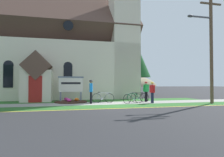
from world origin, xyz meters
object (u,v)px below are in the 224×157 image
object	(u,v)px
cyclist_in_yellow_jersey	(152,91)
roadside_conifer	(135,59)
bicycle_white	(103,98)
bicycle_blue	(133,98)
church_sign	(71,85)
cyclist_in_green_jersey	(91,90)
bicycle_black	(138,97)
cyclist_in_blue_jersey	(146,90)
utility_pole	(210,38)

from	to	relation	value
cyclist_in_yellow_jersey	roadside_conifer	xyz separation A→B (m)	(2.29, 9.90, 3.71)
bicycle_white	bicycle_blue	world-z (taller)	bicycle_white
church_sign	cyclist_in_green_jersey	size ratio (longest dim) A/B	1.17
bicycle_black	cyclist_in_blue_jersey	world-z (taller)	cyclist_in_blue_jersey
cyclist_in_yellow_jersey	cyclist_in_blue_jersey	size ratio (longest dim) A/B	0.97
bicycle_black	bicycle_white	bearing A→B (deg)	179.08
cyclist_in_blue_jersey	roadside_conifer	xyz separation A→B (m)	(2.29, 8.71, 3.67)
church_sign	bicycle_black	bearing A→B (deg)	-12.97
cyclist_in_blue_jersey	utility_pole	world-z (taller)	utility_pole
church_sign	cyclist_in_yellow_jersey	bearing A→B (deg)	-21.35
bicycle_white	cyclist_in_yellow_jersey	xyz separation A→B (m)	(3.63, -1.18, 0.55)
cyclist_in_blue_jersey	bicycle_black	bearing A→B (deg)	-176.55
bicycle_white	bicycle_blue	xyz separation A→B (m)	(2.15, -0.96, -0.01)
cyclist_in_blue_jersey	roadside_conifer	distance (m)	9.73
bicycle_blue	cyclist_in_green_jersey	xyz separation A→B (m)	(-3.15, 0.41, 0.68)
bicycle_blue	cyclist_in_green_jersey	distance (m)	3.25
cyclist_in_green_jersey	bicycle_white	bearing A→B (deg)	29.14
utility_pole	cyclist_in_green_jersey	bearing A→B (deg)	168.22
roadside_conifer	cyclist_in_yellow_jersey	bearing A→B (deg)	-103.03
church_sign	cyclist_in_blue_jersey	distance (m)	6.18
bicycle_black	roadside_conifer	xyz separation A→B (m)	(3.02, 8.76, 4.26)
bicycle_white	bicycle_blue	size ratio (longest dim) A/B	0.99
cyclist_in_blue_jersey	cyclist_in_yellow_jersey	bearing A→B (deg)	-90.15
cyclist_in_green_jersey	roadside_conifer	size ratio (longest dim) A/B	0.25
cyclist_in_green_jersey	utility_pole	bearing A→B (deg)	-11.78
church_sign	bicycle_blue	size ratio (longest dim) A/B	1.21
bicycle_blue	bicycle_black	bearing A→B (deg)	51.09
cyclist_in_blue_jersey	roadside_conifer	size ratio (longest dim) A/B	0.24
roadside_conifer	bicycle_black	bearing A→B (deg)	-109.04
bicycle_blue	roadside_conifer	distance (m)	11.22
bicycle_blue	roadside_conifer	xyz separation A→B (m)	(3.76, 9.68, 4.27)
church_sign	utility_pole	world-z (taller)	utility_pole
church_sign	bicycle_blue	distance (m)	5.15
cyclist_in_yellow_jersey	cyclist_in_blue_jersey	xyz separation A→B (m)	(0.00, 1.18, 0.03)
cyclist_in_yellow_jersey	utility_pole	distance (m)	5.93
bicycle_white	bicycle_black	xyz separation A→B (m)	(2.89, -0.05, -0.01)
bicycle_black	utility_pole	distance (m)	7.12
bicycle_white	bicycle_blue	bearing A→B (deg)	-24.11
cyclist_in_blue_jersey	bicycle_white	bearing A→B (deg)	179.97
church_sign	roadside_conifer	bearing A→B (deg)	42.11
bicycle_blue	cyclist_in_green_jersey	size ratio (longest dim) A/B	0.97
bicycle_white	utility_pole	world-z (taller)	utility_pole
church_sign	cyclist_in_yellow_jersey	world-z (taller)	church_sign
bicycle_black	cyclist_in_green_jersey	size ratio (longest dim) A/B	0.96
cyclist_in_yellow_jersey	utility_pole	bearing A→B (deg)	-16.10
church_sign	roadside_conifer	distance (m)	11.70
cyclist_in_green_jersey	cyclist_in_blue_jersey	distance (m)	4.66
bicycle_white	cyclist_in_yellow_jersey	world-z (taller)	cyclist_in_yellow_jersey
bicycle_white	utility_pole	distance (m)	9.37
cyclist_in_green_jersey	utility_pole	world-z (taller)	utility_pole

